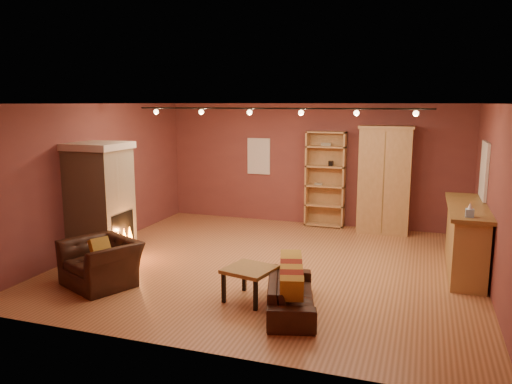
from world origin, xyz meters
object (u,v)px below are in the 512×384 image
(coffee_table, at_px, (250,272))
(loveseat, at_px, (291,286))
(bar_counter, at_px, (466,238))
(bookcase, at_px, (326,178))
(fireplace, at_px, (101,201))
(armoire, at_px, (385,180))
(armchair, at_px, (101,255))

(coffee_table, bearing_deg, loveseat, -12.85)
(bar_counter, bearing_deg, bookcase, 139.87)
(fireplace, xyz_separation_m, armoire, (4.72, 3.55, 0.11))
(coffee_table, bearing_deg, armoire, 71.94)
(loveseat, height_order, armchair, armchair)
(fireplace, relative_size, loveseat, 1.28)
(fireplace, height_order, armoire, armoire)
(armoire, relative_size, loveseat, 1.41)
(bar_counter, height_order, armchair, bar_counter)
(bookcase, distance_m, bar_counter, 3.76)
(bookcase, bearing_deg, armoire, -7.79)
(coffee_table, bearing_deg, armchair, -176.21)
(bookcase, distance_m, loveseat, 5.00)
(bar_counter, height_order, loveseat, bar_counter)
(armoire, xyz_separation_m, armchair, (-3.90, -4.74, -0.70))
(loveseat, relative_size, coffee_table, 2.14)
(bar_counter, xyz_separation_m, armchair, (-5.42, -2.52, -0.10))
(bookcase, bearing_deg, bar_counter, -40.13)
(bookcase, xyz_separation_m, armchair, (-2.57, -4.92, -0.63))
(armoire, height_order, loveseat, armoire)
(armoire, distance_m, loveseat, 4.88)
(armchair, distance_m, coffee_table, 2.41)
(fireplace, relative_size, armoire, 0.91)
(bookcase, xyz_separation_m, loveseat, (0.48, -4.91, -0.77))
(bar_counter, bearing_deg, fireplace, -167.94)
(bar_counter, xyz_separation_m, coffee_table, (-3.02, -2.36, -0.16))
(fireplace, bearing_deg, armoire, 36.99)
(loveseat, height_order, coffee_table, loveseat)
(fireplace, height_order, coffee_table, fireplace)
(bookcase, relative_size, coffee_table, 2.83)
(bookcase, height_order, armoire, armoire)
(bar_counter, distance_m, coffee_table, 3.84)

